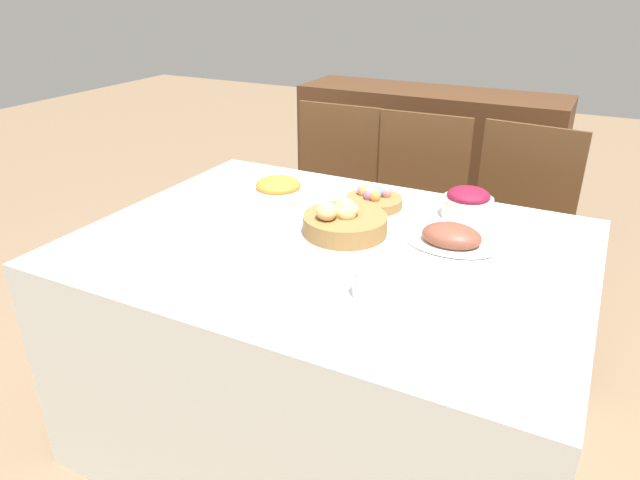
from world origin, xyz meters
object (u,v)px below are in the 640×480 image
object	(u,v)px
chair_far_center	(412,216)
sideboard	(426,169)
butter_dish	(221,241)
bread_basket	(344,221)
carrot_bowl	(278,191)
egg_basket	(373,199)
ham_platter	(451,238)
dinner_plate	(259,297)
fork	(213,285)
spoon	(320,315)
drinking_cup	(366,284)
beet_salad_bowl	(468,203)
chair_far_right	(513,235)
chair_far_left	(328,201)
knife	(309,312)

from	to	relation	value
chair_far_center	sideboard	size ratio (longest dim) A/B	0.64
butter_dish	bread_basket	bearing A→B (deg)	40.54
carrot_bowl	egg_basket	bearing A→B (deg)	20.44
ham_platter	bread_basket	bearing A→B (deg)	-167.65
carrot_bowl	dinner_plate	bearing A→B (deg)	-63.40
fork	spoon	distance (m)	0.32
drinking_cup	ham_platter	bearing A→B (deg)	74.57
egg_basket	spoon	xyz separation A→B (m)	(0.16, -0.73, -0.03)
fork	drinking_cup	xyz separation A→B (m)	(0.38, 0.13, 0.04)
dinner_plate	fork	xyz separation A→B (m)	(-0.14, 0.00, -0.00)
sideboard	carrot_bowl	distance (m)	1.56
egg_basket	beet_salad_bowl	distance (m)	0.33
chair_far_right	chair_far_left	world-z (taller)	same
dinner_plate	spoon	xyz separation A→B (m)	(0.17, 0.00, -0.00)
chair_far_left	beet_salad_bowl	world-z (taller)	chair_far_left
chair_far_left	carrot_bowl	xyz separation A→B (m)	(0.13, -0.67, 0.29)
chair_far_right	bread_basket	world-z (taller)	chair_far_right
chair_far_right	knife	world-z (taller)	chair_far_right
chair_far_center	spoon	size ratio (longest dim) A/B	5.77
bread_basket	fork	xyz separation A→B (m)	(-0.17, -0.47, -0.04)
chair_far_right	egg_basket	bearing A→B (deg)	-120.99
carrot_bowl	ham_platter	bearing A→B (deg)	-6.09
bread_basket	spoon	size ratio (longest dim) A/B	1.61
carrot_bowl	knife	size ratio (longest dim) A/B	1.14
ham_platter	beet_salad_bowl	xyz separation A→B (m)	(-0.01, 0.24, 0.03)
spoon	chair_far_center	bearing A→B (deg)	98.90
egg_basket	dinner_plate	bearing A→B (deg)	-91.30
chair_far_right	fork	distance (m)	1.43
dinner_plate	spoon	size ratio (longest dim) A/B	1.44
carrot_bowl	fork	world-z (taller)	carrot_bowl
carrot_bowl	spoon	xyz separation A→B (m)	(0.48, -0.61, -0.04)
egg_basket	carrot_bowl	bearing A→B (deg)	-159.56
carrot_bowl	dinner_plate	size ratio (longest dim) A/B	0.79
chair_far_center	knife	distance (m)	1.31
spoon	drinking_cup	size ratio (longest dim) A/B	2.12
ham_platter	drinking_cup	world-z (taller)	drinking_cup
chair_far_right	beet_salad_bowl	xyz separation A→B (m)	(-0.10, -0.50, 0.30)
chair_far_left	butter_dish	world-z (taller)	chair_far_left
butter_dish	fork	bearing A→B (deg)	-58.77
sideboard	ham_platter	distance (m)	1.71
chair_far_right	beet_salad_bowl	distance (m)	0.59
chair_far_left	sideboard	bearing A→B (deg)	73.64
fork	knife	bearing A→B (deg)	-0.69
knife	spoon	world-z (taller)	same
beet_salad_bowl	spoon	distance (m)	0.80
ham_platter	fork	bearing A→B (deg)	-132.55
carrot_bowl	beet_salad_bowl	size ratio (longest dim) A/B	1.13
butter_dish	chair_far_left	bearing A→B (deg)	98.43
chair_far_right	spoon	xyz separation A→B (m)	(-0.26, -1.28, 0.25)
fork	butter_dish	size ratio (longest dim) A/B	1.47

